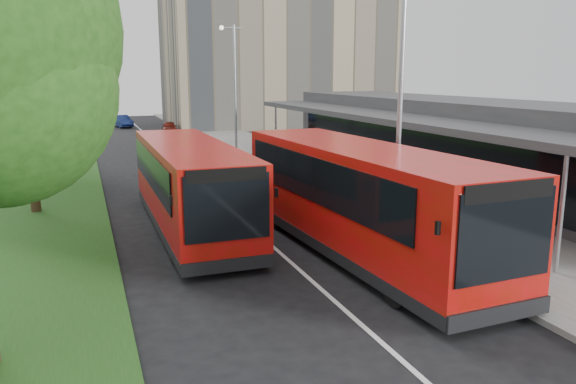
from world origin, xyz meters
The scene contains 17 objects.
ground centered at (0.00, 0.00, 0.00)m, with size 120.00×120.00×0.00m, color black.
pavement centered at (6.00, 20.00, 0.07)m, with size 5.00×80.00×0.15m, color slate.
grass_verge centered at (-7.00, 20.00, 0.05)m, with size 5.00×80.00×0.10m, color #1C4917.
lane_centre_line centered at (0.00, 15.00, 0.01)m, with size 0.12×70.00×0.01m, color silver.
kerb_dashes centered at (3.30, 19.00, 0.01)m, with size 0.12×56.00×0.01m.
office_block centered at (14.00, 42.00, 9.00)m, with size 22.00×12.00×18.00m, color tan.
station_building centered at (10.86, 8.00, 2.04)m, with size 7.70×26.00×4.00m.
tree_mid centered at (-7.01, 9.05, 4.82)m, with size 4.65×4.65×7.47m.
tree_far centered at (-7.01, 21.05, 5.33)m, with size 5.13×5.13×8.25m.
lamp_post_near centered at (4.12, 2.00, 4.72)m, with size 1.44×0.28×8.00m.
lamp_post_far centered at (4.12, 22.00, 4.72)m, with size 1.44×0.28×8.00m.
bus_main centered at (2.11, 0.47, 1.61)m, with size 3.40×11.20×3.13m.
bus_second centered at (-1.94, 4.85, 1.48)m, with size 2.78×10.24×2.89m.
litter_bin centered at (5.23, 11.25, 0.59)m, with size 0.49×0.49×0.88m, color #342415.
bollard centered at (5.52, 18.19, 0.69)m, with size 0.17×0.17×1.08m, color yellow.
car_near centered at (2.08, 37.00, 0.53)m, with size 1.25×3.11×1.06m, color #55130C.
car_far centered at (-1.45, 44.45, 0.59)m, with size 1.25×3.60×1.19m, color navy.
Camera 1 is at (-5.17, -13.39, 5.10)m, focal length 35.00 mm.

